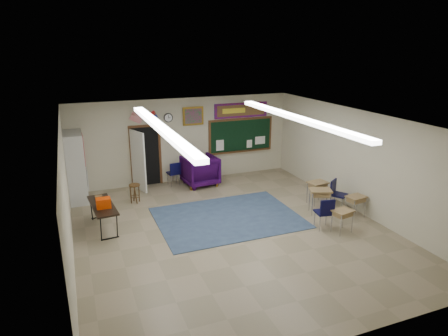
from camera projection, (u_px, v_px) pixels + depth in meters
name	position (u px, v px, depth m)	size (l,w,h in m)	color
floor	(232.00, 231.00, 10.70)	(9.00, 9.00, 0.00)	#85765C
back_wall	(184.00, 140.00, 14.25)	(8.00, 0.04, 3.00)	#BEB89A
front_wall	(343.00, 263.00, 6.26)	(8.00, 0.04, 3.00)	#BEB89A
left_wall	(66.00, 199.00, 8.86)	(0.04, 9.00, 3.00)	#BEB89A
right_wall	(359.00, 162.00, 11.65)	(0.04, 9.00, 3.00)	#BEB89A
ceiling	(233.00, 120.00, 9.81)	(8.00, 9.00, 0.04)	silver
area_rug	(228.00, 218.00, 11.48)	(4.00, 3.00, 0.02)	#374F6A
fluorescent_strips	(233.00, 122.00, 9.83)	(3.86, 6.00, 0.10)	white
doorway	(144.00, 157.00, 13.73)	(1.10, 0.89, 2.16)	black
chalkboard	(241.00, 136.00, 15.00)	(2.55, 0.14, 1.30)	#512F17
bulletin_board	(241.00, 110.00, 14.71)	(2.10, 0.05, 0.55)	#A00D0E
framed_art_print	(193.00, 116.00, 14.09)	(0.75, 0.05, 0.65)	olive
wall_clock	(168.00, 118.00, 13.78)	(0.32, 0.05, 0.32)	black
wall_flags	(144.00, 116.00, 13.42)	(1.16, 0.06, 0.70)	red
storage_cabinet	(76.00, 167.00, 12.50)	(0.59, 1.25, 2.20)	#BABAB5
wingback_armchair	(200.00, 170.00, 14.06)	(1.11, 1.14, 1.04)	#220532
student_chair_reading	(173.00, 174.00, 14.02)	(0.43, 0.43, 0.86)	black
student_chair_desk_a	(324.00, 213.00, 10.70)	(0.45, 0.45, 0.90)	black
student_chair_desk_b	(339.00, 195.00, 11.93)	(0.46, 0.46, 0.91)	black
student_desk_front_left	(320.00, 200.00, 11.69)	(0.74, 0.65, 0.74)	olive
student_desk_front_right	(317.00, 191.00, 12.43)	(0.64, 0.52, 0.71)	olive
student_desk_back_left	(342.00, 220.00, 10.52)	(0.59, 0.49, 0.63)	olive
student_desk_back_right	(355.00, 205.00, 11.44)	(0.58, 0.47, 0.64)	olive
folding_table	(103.00, 215.00, 10.75)	(0.70, 1.70, 0.94)	black
wooden_stool	(135.00, 193.00, 12.52)	(0.34, 0.34, 0.60)	#4C3316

